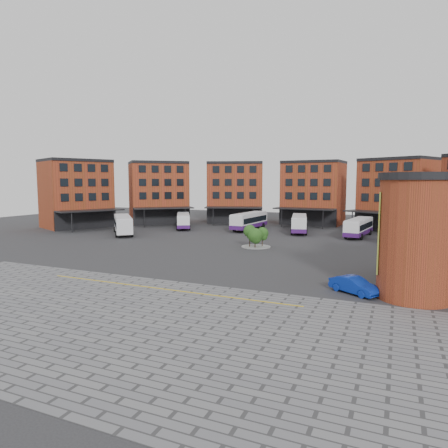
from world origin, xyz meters
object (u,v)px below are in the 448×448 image
at_px(bus_b, 183,220).
at_px(bus_f, 421,233).
at_px(bus_d, 299,223).
at_px(bus_a, 123,223).
at_px(tree_island, 256,235).
at_px(bus_c, 249,221).
at_px(blue_car, 354,285).
at_px(bus_e, 359,227).

relative_size(bus_b, bus_f, 0.89).
height_order(bus_b, bus_d, bus_d).
bearing_deg(bus_a, tree_island, -49.95).
bearing_deg(bus_d, bus_c, 166.35).
xyz_separation_m(bus_a, blue_car, (44.02, -24.41, -1.30)).
height_order(tree_island, bus_c, bus_c).
xyz_separation_m(bus_e, blue_car, (3.09, -38.49, -1.03)).
bearing_deg(bus_f, bus_a, -100.86).
bearing_deg(blue_car, bus_d, 51.81).
relative_size(bus_a, bus_f, 0.90).
bearing_deg(bus_f, bus_c, -124.00).
distance_m(bus_c, bus_e, 21.63).
distance_m(bus_c, blue_car, 47.36).
relative_size(bus_d, bus_e, 1.02).
xyz_separation_m(tree_island, bus_e, (13.05, 18.55, -0.08)).
distance_m(bus_e, blue_car, 38.63).
relative_size(bus_e, blue_car, 2.60).
height_order(bus_a, bus_c, bus_c).
xyz_separation_m(tree_island, blue_car, (16.14, -19.94, -1.11)).
bearing_deg(bus_a, bus_c, -1.28).
height_order(tree_island, blue_car, tree_island).
distance_m(bus_a, bus_d, 33.71).
distance_m(bus_b, bus_f, 45.27).
bearing_deg(bus_c, bus_d, 3.26).
xyz_separation_m(tree_island, bus_d, (1.89, 20.27, -0.05)).
distance_m(bus_a, bus_e, 43.29).
distance_m(bus_a, bus_f, 51.39).
bearing_deg(bus_a, bus_e, -21.86).
xyz_separation_m(bus_e, bus_f, (9.78, -5.77, 0.06)).
bearing_deg(bus_b, tree_island, -67.65).
bearing_deg(bus_d, blue_car, -82.95).
distance_m(bus_c, bus_d, 10.39).
xyz_separation_m(tree_island, bus_c, (-8.50, 20.49, 0.05)).
distance_m(bus_b, blue_car, 53.52).
bearing_deg(tree_island, bus_e, 54.88).
bearing_deg(bus_d, bus_b, 174.39).
relative_size(bus_a, blue_car, 2.41).
bearing_deg(bus_c, bus_a, -135.99).
relative_size(bus_a, bus_d, 0.91).
height_order(bus_b, bus_c, bus_c).
bearing_deg(bus_e, bus_b, -170.77).
relative_size(tree_island, bus_a, 0.40).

